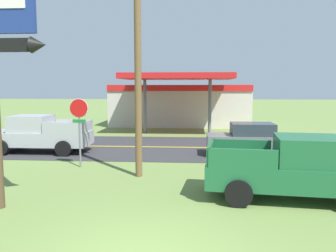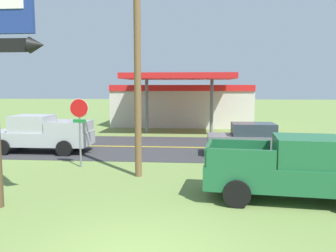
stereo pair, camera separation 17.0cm
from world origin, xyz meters
name	(u,v)px [view 2 (the right image)]	position (x,y,z in m)	size (l,w,h in m)	color
road_asphalt	(175,147)	(0.00, 13.00, 0.01)	(140.00, 8.00, 0.02)	#333335
road_centre_line	(175,147)	(0.00, 13.00, 0.02)	(126.00, 0.20, 0.01)	gold
stop_sign	(79,120)	(-3.77, 7.84, 2.03)	(0.80, 0.08, 2.95)	slate
utility_pole	(137,40)	(-1.02, 6.51, 5.16)	(1.62, 0.26, 9.79)	brown
gas_station	(182,104)	(-0.13, 24.74, 1.94)	(12.00, 11.50, 4.40)	beige
pickup_green_parked_on_lawn	(293,169)	(4.16, 4.10, 0.96)	(5.38, 2.66, 1.96)	#1E6038
pickup_silver_on_road	(40,134)	(-7.03, 11.00, 0.96)	(5.20, 2.24, 1.96)	#A8AAAF
car_grey_mid_lane	(251,139)	(3.91, 11.00, 0.83)	(4.20, 2.00, 1.64)	slate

